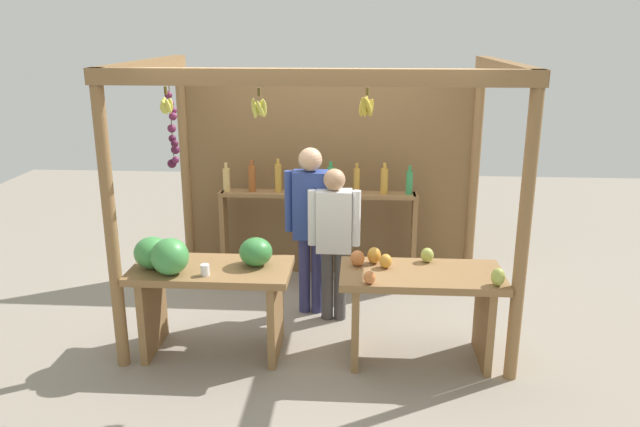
# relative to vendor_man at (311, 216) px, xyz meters

# --- Properties ---
(ground_plane) EXTENTS (12.00, 12.00, 0.00)m
(ground_plane) POSITION_rel_vendor_man_xyz_m (0.11, -0.04, -0.97)
(ground_plane) COLOR gray
(ground_plane) RESTS_ON ground
(market_stall) EXTENTS (3.23, 2.22, 2.38)m
(market_stall) POSITION_rel_vendor_man_xyz_m (0.10, 0.44, 0.42)
(market_stall) COLOR olive
(market_stall) RESTS_ON ground
(fruit_counter_left) EXTENTS (1.33, 0.70, 1.06)m
(fruit_counter_left) POSITION_rel_vendor_man_xyz_m (-0.82, -0.86, -0.28)
(fruit_counter_left) COLOR olive
(fruit_counter_left) RESTS_ON ground
(fruit_counter_right) EXTENTS (1.31, 0.65, 0.91)m
(fruit_counter_right) POSITION_rel_vendor_man_xyz_m (0.95, -0.83, -0.40)
(fruit_counter_right) COLOR olive
(fruit_counter_right) RESTS_ON ground
(bottle_shelf_unit) EXTENTS (2.07, 0.22, 1.35)m
(bottle_shelf_unit) POSITION_rel_vendor_man_xyz_m (0.01, 0.75, -0.14)
(bottle_shelf_unit) COLOR olive
(bottle_shelf_unit) RESTS_ON ground
(vendor_man) EXTENTS (0.48, 0.22, 1.61)m
(vendor_man) POSITION_rel_vendor_man_xyz_m (0.00, 0.00, 0.00)
(vendor_man) COLOR navy
(vendor_man) RESTS_ON ground
(vendor_woman) EXTENTS (0.48, 0.20, 1.45)m
(vendor_woman) POSITION_rel_vendor_man_xyz_m (0.23, -0.14, -0.11)
(vendor_woman) COLOR #454545
(vendor_woman) RESTS_ON ground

